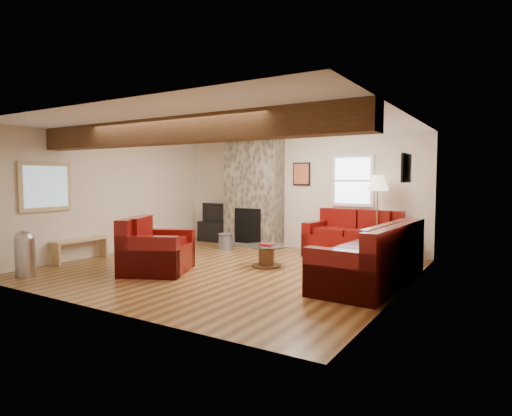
{
  "coord_description": "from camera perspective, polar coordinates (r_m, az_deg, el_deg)",
  "views": [
    {
      "loc": [
        4.35,
        -6.11,
        1.6
      ],
      "look_at": [
        0.36,
        0.4,
        1.07
      ],
      "focal_mm": 30.0,
      "sensor_mm": 36.0,
      "label": 1
    }
  ],
  "objects": [
    {
      "name": "back_window",
      "position": [
        9.32,
        12.75,
        3.57
      ],
      "size": [
        0.9,
        0.08,
        1.1
      ],
      "primitive_type": null,
      "color": "silver",
      "rests_on": "room"
    },
    {
      "name": "armchair_red",
      "position": [
        7.52,
        -13.02,
        -4.8
      ],
      "size": [
        1.4,
        1.47,
        0.93
      ],
      "primitive_type": null,
      "rotation": [
        0.0,
        0.0,
        2.0
      ],
      "color": "#410409",
      "rests_on": "floor"
    },
    {
      "name": "hatch_window",
      "position": [
        8.65,
        -26.26,
        2.57
      ],
      "size": [
        0.08,
        1.0,
        0.9
      ],
      "primitive_type": null,
      "color": "tan",
      "rests_on": "room"
    },
    {
      "name": "coffee_table",
      "position": [
        7.8,
        1.39,
        -6.4
      ],
      "size": [
        0.81,
        0.81,
        0.42
      ],
      "color": "#422A15",
      "rests_on": "floor"
    },
    {
      "name": "television",
      "position": [
        10.81,
        -5.12,
        -0.6
      ],
      "size": [
        0.82,
        0.11,
        0.47
      ],
      "primitive_type": "imported",
      "color": "black",
      "rests_on": "tv_cabinet"
    },
    {
      "name": "artwork_right",
      "position": [
        6.56,
        19.34,
        5.05
      ],
      "size": [
        0.06,
        0.55,
        0.42
      ],
      "primitive_type": null,
      "color": "black",
      "rests_on": "room"
    },
    {
      "name": "tv_cabinet",
      "position": [
        10.86,
        -5.1,
        -3.17
      ],
      "size": [
        1.01,
        0.4,
        0.51
      ],
      "primitive_type": "cube",
      "color": "black",
      "rests_on": "floor"
    },
    {
      "name": "pine_bench",
      "position": [
        8.98,
        -22.32,
        -5.2
      ],
      "size": [
        0.27,
        1.15,
        0.43
      ],
      "primitive_type": null,
      "color": "tan",
      "rests_on": "floor"
    },
    {
      "name": "room",
      "position": [
        7.51,
        -3.93,
        1.29
      ],
      "size": [
        8.0,
        8.0,
        8.0
      ],
      "color": "#593517",
      "rests_on": "ground"
    },
    {
      "name": "coal_bucket",
      "position": [
        9.79,
        -4.06,
        -4.39
      ],
      "size": [
        0.38,
        0.38,
        0.36
      ],
      "primitive_type": null,
      "color": "slate",
      "rests_on": "floor"
    },
    {
      "name": "floor_lamp",
      "position": [
        8.8,
        15.91,
        2.64
      ],
      "size": [
        0.43,
        0.43,
        1.66
      ],
      "color": "#B28F4A",
      "rests_on": "floor"
    },
    {
      "name": "oak_beam",
      "position": [
        6.57,
        -10.42,
        10.11
      ],
      "size": [
        6.0,
        0.36,
        0.38
      ],
      "primitive_type": "cube",
      "color": "#321E0F",
      "rests_on": "room"
    },
    {
      "name": "pedal_bin",
      "position": [
        7.91,
        -28.44,
        -5.35
      ],
      "size": [
        0.41,
        0.41,
        0.77
      ],
      "primitive_type": null,
      "rotation": [
        0.0,
        0.0,
        -0.43
      ],
      "color": "#B3B3B8",
      "rests_on": "floor"
    },
    {
      "name": "ceiling_dome",
      "position": [
        7.86,
        5.36,
        10.09
      ],
      "size": [
        0.4,
        0.4,
        0.18
      ],
      "primitive_type": null,
      "color": "white",
      "rests_on": "room"
    },
    {
      "name": "chimney_breast",
      "position": [
        10.14,
        -0.36,
        1.83
      ],
      "size": [
        1.4,
        0.67,
        2.5
      ],
      "color": "#332F27",
      "rests_on": "floor"
    },
    {
      "name": "loveseat",
      "position": [
        8.88,
        12.73,
        -3.4
      ],
      "size": [
        1.87,
        1.17,
        0.95
      ],
      "primitive_type": null,
      "rotation": [
        0.0,
        0.0,
        -0.08
      ],
      "color": "#410409",
      "rests_on": "floor"
    },
    {
      "name": "artwork_back",
      "position": [
        9.77,
        6.07,
        4.54
      ],
      "size": [
        0.42,
        0.06,
        0.52
      ],
      "primitive_type": null,
      "color": "black",
      "rests_on": "room"
    },
    {
      "name": "sofa_three",
      "position": [
        6.71,
        14.92,
        -5.91
      ],
      "size": [
        1.13,
        2.45,
        0.93
      ],
      "primitive_type": null,
      "rotation": [
        0.0,
        0.0,
        -1.62
      ],
      "color": "#410409",
      "rests_on": "floor"
    }
  ]
}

